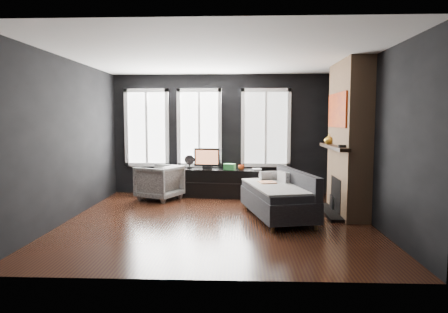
{
  "coord_description": "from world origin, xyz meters",
  "views": [
    {
      "loc": [
        0.39,
        -6.54,
        1.68
      ],
      "look_at": [
        0.1,
        0.3,
        1.05
      ],
      "focal_mm": 32.0,
      "sensor_mm": 36.0,
      "label": 1
    }
  ],
  "objects_px": {
    "mantel_vase": "(329,139)",
    "monitor": "(207,157)",
    "armchair": "(159,181)",
    "mug": "(241,167)",
    "book": "(253,164)",
    "sofa": "(277,194)",
    "media_console": "(221,183)"
  },
  "relations": [
    {
      "from": "mantel_vase",
      "to": "monitor",
      "type": "bearing_deg",
      "value": 156.31
    },
    {
      "from": "armchair",
      "to": "monitor",
      "type": "bearing_deg",
      "value": 135.49
    },
    {
      "from": "mug",
      "to": "mantel_vase",
      "type": "relative_size",
      "value": 0.71
    },
    {
      "from": "monitor",
      "to": "armchair",
      "type": "bearing_deg",
      "value": -152.05
    },
    {
      "from": "mug",
      "to": "mantel_vase",
      "type": "height_order",
      "value": "mantel_vase"
    },
    {
      "from": "armchair",
      "to": "book",
      "type": "distance_m",
      "value": 2.03
    },
    {
      "from": "sofa",
      "to": "monitor",
      "type": "height_order",
      "value": "monitor"
    },
    {
      "from": "armchair",
      "to": "media_console",
      "type": "height_order",
      "value": "armchair"
    },
    {
      "from": "armchair",
      "to": "media_console",
      "type": "xyz_separation_m",
      "value": [
        1.29,
        0.37,
        -0.1
      ]
    },
    {
      "from": "media_console",
      "to": "mug",
      "type": "bearing_deg",
      "value": -8.56
    },
    {
      "from": "armchair",
      "to": "mug",
      "type": "relative_size",
      "value": 6.13
    },
    {
      "from": "media_console",
      "to": "book",
      "type": "xyz_separation_m",
      "value": [
        0.7,
        -0.07,
        0.42
      ]
    },
    {
      "from": "media_console",
      "to": "mug",
      "type": "xyz_separation_m",
      "value": [
        0.44,
        -0.13,
        0.37
      ]
    },
    {
      "from": "sofa",
      "to": "media_console",
      "type": "relative_size",
      "value": 1.06
    },
    {
      "from": "mug",
      "to": "book",
      "type": "distance_m",
      "value": 0.27
    },
    {
      "from": "mug",
      "to": "mantel_vase",
      "type": "xyz_separation_m",
      "value": [
        1.65,
        -0.92,
        0.64
      ]
    },
    {
      "from": "sofa",
      "to": "mug",
      "type": "xyz_separation_m",
      "value": [
        -0.62,
        1.73,
        0.27
      ]
    },
    {
      "from": "mug",
      "to": "book",
      "type": "relative_size",
      "value": 0.55
    },
    {
      "from": "sofa",
      "to": "mug",
      "type": "distance_m",
      "value": 1.86
    },
    {
      "from": "media_console",
      "to": "mantel_vase",
      "type": "distance_m",
      "value": 2.55
    },
    {
      "from": "mug",
      "to": "sofa",
      "type": "bearing_deg",
      "value": -70.27
    },
    {
      "from": "armchair",
      "to": "mantel_vase",
      "type": "distance_m",
      "value": 3.57
    },
    {
      "from": "armchair",
      "to": "mug",
      "type": "xyz_separation_m",
      "value": [
        1.73,
        0.24,
        0.27
      ]
    },
    {
      "from": "book",
      "to": "media_console",
      "type": "bearing_deg",
      "value": 174.13
    },
    {
      "from": "armchair",
      "to": "mug",
      "type": "height_order",
      "value": "armchair"
    },
    {
      "from": "armchair",
      "to": "book",
      "type": "bearing_deg",
      "value": 123.58
    },
    {
      "from": "mantel_vase",
      "to": "sofa",
      "type": "bearing_deg",
      "value": -142.06
    },
    {
      "from": "monitor",
      "to": "mug",
      "type": "xyz_separation_m",
      "value": [
        0.74,
        -0.13,
        -0.19
      ]
    },
    {
      "from": "mantel_vase",
      "to": "media_console",
      "type": "bearing_deg",
      "value": 153.37
    },
    {
      "from": "monitor",
      "to": "mantel_vase",
      "type": "xyz_separation_m",
      "value": [
        2.39,
        -1.05,
        0.45
      ]
    },
    {
      "from": "sofa",
      "to": "armchair",
      "type": "bearing_deg",
      "value": 134.53
    },
    {
      "from": "sofa",
      "to": "mug",
      "type": "bearing_deg",
      "value": 96.64
    }
  ]
}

